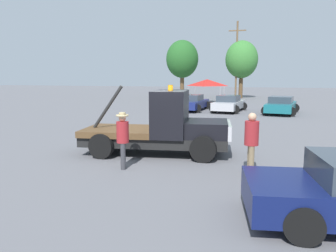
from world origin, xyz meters
TOP-DOWN VIEW (x-y plane):
  - ground_plane at (0.00, 0.00)m, footprint 160.00×160.00m
  - tow_truck at (0.33, 0.05)m, footprint 5.56×2.80m
  - person_near_truck at (3.50, -1.72)m, footprint 0.40×0.40m
  - person_at_hood at (-0.30, -2.17)m, footprint 0.39×0.39m
  - parked_car_navy at (-2.09, 15.64)m, footprint 2.70×4.90m
  - parked_car_silver at (1.03, 15.61)m, footprint 2.74×4.84m
  - parked_car_teal at (5.02, 15.20)m, footprint 2.93×5.04m
  - canopy_tent_red at (-2.19, 23.83)m, footprint 3.32×3.32m
  - tree_left at (-6.92, 31.68)m, footprint 4.26×4.26m
  - tree_center at (0.68, 33.24)m, footprint 4.19×4.19m
  - utility_pole at (0.08, 32.64)m, footprint 2.20×0.24m

SIDE VIEW (x-z plane):
  - ground_plane at x=0.00m, z-range 0.00..0.00m
  - parked_car_silver at x=1.03m, z-range -0.02..1.32m
  - parked_car_teal at x=5.02m, z-range -0.02..1.32m
  - parked_car_navy at x=-2.09m, z-range -0.02..1.32m
  - tow_truck at x=0.33m, z-range -0.29..2.23m
  - person_at_hood at x=-0.30m, z-range 0.16..1.90m
  - person_near_truck at x=3.50m, z-range 0.14..1.94m
  - canopy_tent_red at x=-2.19m, z-range 0.91..3.46m
  - tree_center at x=0.68m, z-range 1.28..8.75m
  - tree_left at x=-6.92m, z-range 1.30..8.90m
  - utility_pole at x=0.08m, z-range 0.26..10.09m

